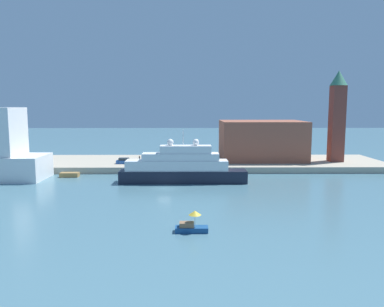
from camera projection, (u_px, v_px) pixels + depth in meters
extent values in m
plane|color=slate|center=(164.00, 189.00, 73.28)|extent=(400.00, 400.00, 0.00)
cube|color=#ADA38E|center=(171.00, 163.00, 100.52)|extent=(110.00, 23.09, 1.51)
cube|color=black|center=(183.00, 176.00, 79.24)|extent=(26.20, 4.44, 2.55)
cube|color=white|center=(177.00, 165.00, 78.94)|extent=(20.96, 4.09, 2.10)
cube|color=white|center=(181.00, 157.00, 78.73)|extent=(15.72, 3.73, 1.46)
cube|color=white|center=(186.00, 149.00, 78.55)|extent=(10.48, 3.38, 1.59)
cylinder|color=silver|center=(183.00, 138.00, 78.24)|extent=(0.16, 0.16, 3.22)
sphere|color=white|center=(196.00, 142.00, 78.38)|extent=(1.34, 1.34, 1.34)
sphere|color=white|center=(170.00, 142.00, 78.33)|extent=(1.34, 1.34, 1.34)
cube|color=navy|center=(192.00, 229.00, 48.22)|extent=(4.14, 1.54, 0.67)
cube|color=#8C6647|center=(187.00, 224.00, 48.14)|extent=(1.82, 1.23, 0.59)
cylinder|color=#B2B2B2|center=(195.00, 221.00, 48.09)|extent=(0.06, 0.06, 1.52)
cone|color=gold|center=(195.00, 213.00, 47.96)|extent=(1.58, 1.58, 0.55)
cube|color=olive|center=(70.00, 175.00, 85.38)|extent=(4.07, 1.98, 0.99)
cube|color=#93513D|center=(262.00, 140.00, 101.75)|extent=(21.60, 15.97, 10.30)
cube|color=brown|center=(337.00, 124.00, 97.75)|extent=(3.34, 3.34, 19.34)
cone|color=#387A5B|center=(339.00, 78.00, 96.31)|extent=(4.34, 4.34, 3.76)
cube|color=#1E4C99|center=(125.00, 162.00, 95.00)|extent=(4.12, 1.84, 0.82)
cube|color=#262D33|center=(124.00, 159.00, 94.91)|extent=(2.47, 1.66, 0.60)
cylinder|color=#4C4C4C|center=(140.00, 159.00, 97.53)|extent=(0.36, 0.36, 1.45)
sphere|color=tan|center=(139.00, 156.00, 97.42)|extent=(0.24, 0.24, 0.24)
cylinder|color=black|center=(182.00, 165.00, 90.20)|extent=(0.46, 0.46, 0.74)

